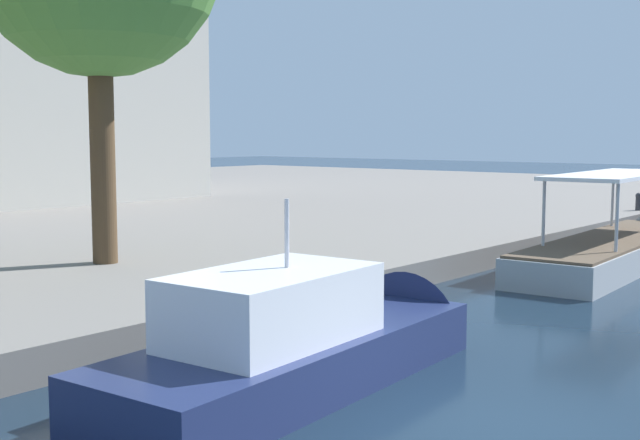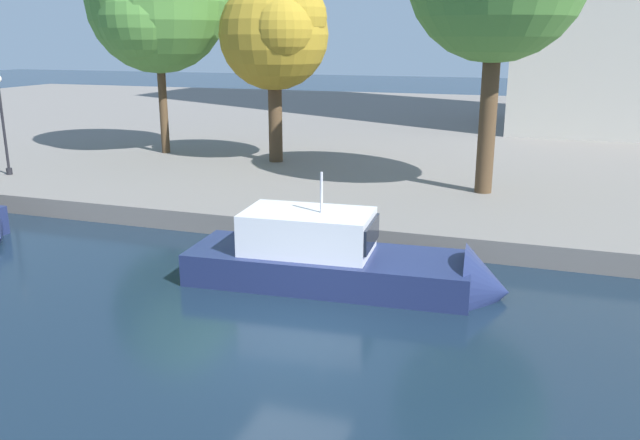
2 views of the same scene
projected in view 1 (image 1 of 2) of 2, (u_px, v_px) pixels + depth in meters
The scene contains 4 objects.
ground_plane at pixel (524, 434), 11.82m from camera, with size 220.00×220.00×0.00m, color #142333.
motor_yacht_2 at pixel (315, 350), 14.53m from camera, with size 9.14×3.18×4.26m.
tour_boat_3 at pixel (621, 253), 27.62m from camera, with size 13.62×3.40×4.08m.
mooring_bollard_2 at pixel (639, 201), 38.74m from camera, with size 0.31×0.31×0.84m.
Camera 1 is at (-10.69, -5.03, 4.29)m, focal length 46.11 mm.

